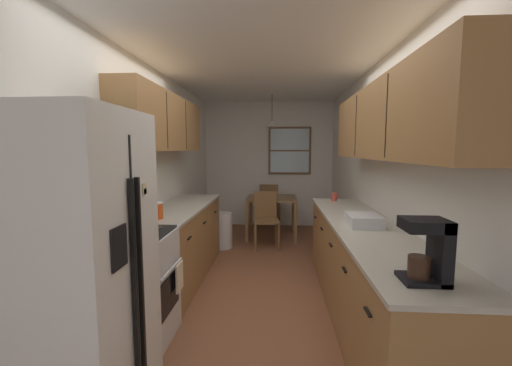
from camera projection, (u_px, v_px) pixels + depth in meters
ground_plane at (262, 273)px, 4.03m from camera, size 12.00×12.00×0.00m
wall_left at (156, 174)px, 3.99m from camera, size 0.10×9.00×2.55m
wall_right at (373, 175)px, 3.80m from camera, size 0.10×9.00×2.55m
wall_back at (268, 164)px, 6.52m from camera, size 4.40×0.10×2.55m
ceiling_slab at (262, 65)px, 3.76m from camera, size 4.40×9.00×0.08m
refrigerator at (77, 268)px, 1.81m from camera, size 0.71×0.76×1.81m
stove_range at (131, 286)px, 2.56m from camera, size 0.66×0.61×1.10m
microwave_over_range at (110, 135)px, 2.43m from camera, size 0.39×0.61×0.30m
counter_left at (180, 242)px, 3.85m from camera, size 0.64×2.01×0.90m
upper_cabinets_left at (164, 123)px, 3.66m from camera, size 0.33×2.09×0.65m
counter_right at (364, 272)px, 2.92m from camera, size 0.64×3.05×0.90m
upper_cabinets_right at (388, 121)px, 2.71m from camera, size 0.33×2.73×0.65m
dining_table at (272, 204)px, 5.68m from camera, size 0.89×0.81×0.72m
dining_chair_near at (266, 217)px, 5.09m from camera, size 0.45×0.45×0.90m
dining_chair_far at (269, 204)px, 6.30m from camera, size 0.44×0.44×0.90m
pendant_light at (272, 124)px, 5.53m from camera, size 0.25×0.25×0.57m
back_window at (290, 151)px, 6.39m from camera, size 0.86×0.05×0.96m
trash_bin at (222, 230)px, 5.06m from camera, size 0.34×0.34×0.57m
storage_canister at (157, 210)px, 3.10m from camera, size 0.12×0.12×0.17m
dish_towel at (179, 277)px, 2.68m from camera, size 0.02×0.16×0.24m
coffee_maker at (430, 249)px, 1.61m from camera, size 0.22×0.18×0.33m
mug_by_coffeemaker at (334, 197)px, 4.18m from camera, size 0.11×0.07×0.11m
dish_rack at (364, 220)px, 2.83m from camera, size 0.28×0.34×0.10m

